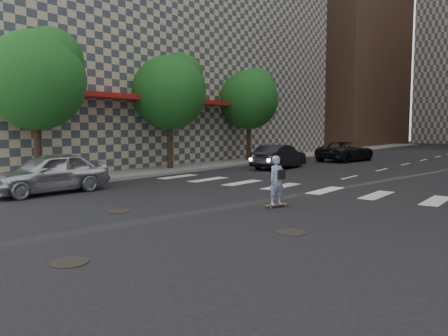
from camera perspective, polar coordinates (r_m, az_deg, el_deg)
The scene contains 14 objects.
ground at distance 11.01m, azimuth -11.98°, elevation -7.77°, with size 160.00×160.00×0.00m, color black.
sidewalk_left at distance 35.30m, azimuth -2.58°, elevation 1.38°, with size 13.00×80.00×0.15m, color gray.
building_left at distance 38.18m, azimuth -9.12°, elevation 20.41°, with size 16.40×33.00×25.00m.
tower_left at distance 70.27m, azimuth 13.41°, elevation 19.57°, with size 18.00×24.00×40.00m, color brown.
tree_a at distance 20.43m, azimuth -23.05°, elevation 10.99°, with size 4.20×4.20×6.60m.
tree_b at distance 25.35m, azimuth -6.86°, elevation 10.17°, with size 4.20×4.20×6.60m.
tree_c at distance 31.56m, azimuth 3.48°, elevation 9.22°, with size 4.20×4.20×6.60m.
manhole_a at distance 8.63m, azimuth -19.58°, elevation -11.54°, with size 0.70×0.70×0.02m, color black.
manhole_b at distance 13.26m, azimuth -13.67°, elevation -5.53°, with size 0.70×0.70×0.02m, color black.
manhole_c at distance 10.48m, azimuth 8.73°, elevation -8.32°, with size 0.70×0.70×0.02m, color black.
skateboarder at distance 13.62m, azimuth 6.94°, elevation -1.60°, with size 0.54×0.82×1.61m.
silver_sedan at distance 17.70m, azimuth -21.89°, elevation -0.62°, with size 1.80×4.48×1.53m, color #AFB2B6.
traffic_car_a at distance 26.69m, azimuth 7.22°, elevation 1.49°, with size 1.54×4.41×1.45m, color black.
traffic_car_c at distance 33.64m, azimuth 15.60°, elevation 2.11°, with size 2.41×5.22×1.45m, color black.
Camera 1 is at (8.18, -6.94, 2.46)m, focal length 35.00 mm.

